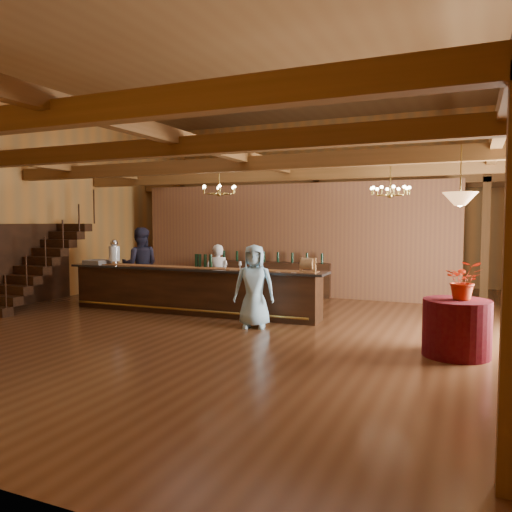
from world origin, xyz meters
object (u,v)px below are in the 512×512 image
at_px(bartender, 218,276).
at_px(guest, 254,286).
at_px(beverage_dispenser, 114,252).
at_px(round_table, 457,328).
at_px(pendant_lamp, 460,199).
at_px(floor_plant, 384,273).
at_px(chandelier_right, 390,191).
at_px(chandelier_left, 219,190).
at_px(backbar_shelf, 271,279).
at_px(staff_second, 140,265).
at_px(tasting_bar, 192,290).
at_px(raffle_drum, 308,264).

distance_m(bartender, guest, 2.39).
bearing_deg(beverage_dispenser, round_table, -10.95).
distance_m(pendant_lamp, floor_plant, 5.92).
distance_m(beverage_dispenser, floor_plant, 6.95).
distance_m(chandelier_right, pendant_lamp, 2.92).
bearing_deg(beverage_dispenser, chandelier_left, 6.53).
relative_size(backbar_shelf, floor_plant, 2.44).
height_order(round_table, staff_second, staff_second).
bearing_deg(pendant_lamp, round_table, 0.00).
xyz_separation_m(chandelier_left, floor_plant, (3.08, 3.52, -2.09)).
bearing_deg(guest, tasting_bar, 140.06).
bearing_deg(staff_second, pendant_lamp, 131.58).
distance_m(chandelier_left, floor_plant, 5.12).
bearing_deg(beverage_dispenser, guest, -11.75).
xyz_separation_m(bartender, staff_second, (-2.15, -0.11, 0.19)).
distance_m(tasting_bar, chandelier_right, 4.81).
bearing_deg(chandelier_left, round_table, -19.71).
relative_size(beverage_dispenser, raffle_drum, 1.76).
xyz_separation_m(backbar_shelf, guest, (1.26, -4.04, 0.34)).
height_order(chandelier_right, floor_plant, chandelier_right).
height_order(backbar_shelf, staff_second, staff_second).
xyz_separation_m(round_table, bartender, (-5.35, 2.34, 0.33)).
relative_size(raffle_drum, bartender, 0.22).
bearing_deg(bartender, guest, 113.84).
bearing_deg(raffle_drum, chandelier_right, 35.56).
height_order(raffle_drum, round_table, raffle_drum).
bearing_deg(floor_plant, chandelier_right, -78.95).
distance_m(beverage_dispenser, raffle_drum, 4.86).
relative_size(chandelier_right, pendant_lamp, 0.89).
bearing_deg(chandelier_right, floor_plant, 101.05).
height_order(backbar_shelf, floor_plant, floor_plant).
distance_m(beverage_dispenser, staff_second, 0.85).
relative_size(guest, floor_plant, 1.19).
bearing_deg(pendant_lamp, tasting_bar, 164.99).
bearing_deg(staff_second, guest, 125.77).
bearing_deg(guest, raffle_drum, 30.27).
height_order(chandelier_left, chandelier_right, same).
xyz_separation_m(round_table, chandelier_left, (-5.03, 1.80, 2.33)).
bearing_deg(chandelier_right, chandelier_left, -168.48).
height_order(tasting_bar, guest, guest).
bearing_deg(round_table, floor_plant, 110.12).
bearing_deg(guest, floor_plant, 53.77).
bearing_deg(floor_plant, chandelier_left, -131.14).
xyz_separation_m(bartender, guest, (1.69, -1.69, 0.05)).
xyz_separation_m(chandelier_right, staff_second, (-6.10, -0.31, -1.75)).
xyz_separation_m(chandelier_left, guest, (1.36, -1.15, -1.96)).
relative_size(raffle_drum, staff_second, 0.18).
distance_m(raffle_drum, chandelier_right, 2.32).
relative_size(raffle_drum, pendant_lamp, 0.38).
bearing_deg(tasting_bar, chandelier_right, 12.88).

